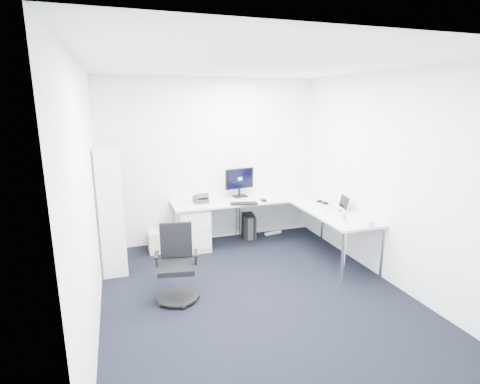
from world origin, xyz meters
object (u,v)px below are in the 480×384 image
object	(u,v)px
monitor	(240,182)
laptop	(332,203)
bookshelf	(111,208)
task_chair	(177,265)
l_desk	(257,226)

from	to	relation	value
monitor	laptop	xyz separation A→B (m)	(1.05, -1.18, -0.14)
bookshelf	monitor	xyz separation A→B (m)	(2.06, 0.46, 0.14)
task_chair	laptop	world-z (taller)	laptop
l_desk	bookshelf	bearing A→B (deg)	178.68
bookshelf	task_chair	size ratio (longest dim) A/B	1.90
task_chair	laptop	xyz separation A→B (m)	(2.40, 0.55, 0.41)
monitor	task_chair	bearing A→B (deg)	-138.93
l_desk	laptop	distance (m)	1.24
bookshelf	laptop	distance (m)	3.19
task_chair	monitor	distance (m)	2.26
bookshelf	monitor	distance (m)	2.11
bookshelf	task_chair	xyz separation A→B (m)	(0.70, -1.27, -0.41)
l_desk	monitor	distance (m)	0.81
task_chair	monitor	world-z (taller)	monitor
monitor	laptop	world-z (taller)	monitor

